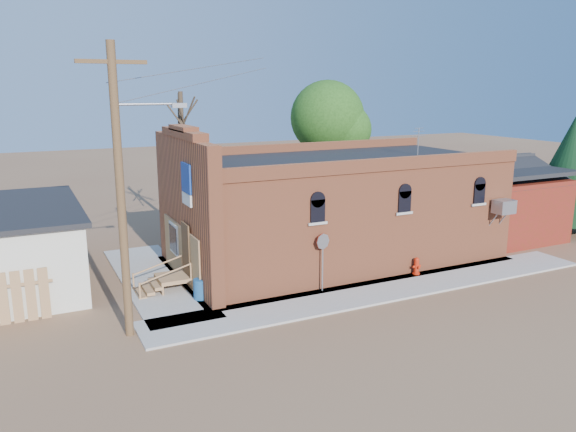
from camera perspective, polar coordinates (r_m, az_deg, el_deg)
name	(u,v)px	position (r m, az deg, el deg)	size (l,w,h in m)	color
ground	(367,305)	(20.75, 8.02, -8.93)	(120.00, 120.00, 0.00)	brown
sidewalk_south	(386,290)	(22.24, 9.96, -7.38)	(19.00, 2.20, 0.08)	#9E9991
sidewalk_west	(155,280)	(23.64, -13.36, -6.30)	(2.60, 10.00, 0.08)	#9E9991
brick_bar	(331,209)	(25.37, 4.37, 0.72)	(16.40, 7.97, 6.30)	#B45A37
red_shed	(493,193)	(31.46, 20.08, 2.22)	(5.40, 6.40, 4.30)	#602310
utility_pole	(122,187)	(17.56, -16.52, 2.85)	(3.12, 0.26, 9.00)	brown
tree_bare_near	(182,122)	(30.01, -10.76, 9.40)	(2.80, 2.80, 7.65)	#453427
tree_leafy	(327,118)	(33.96, 4.02, 9.93)	(4.40, 4.40, 8.15)	#453427
evergreen_tree	(573,165)	(33.31, 26.94, 4.67)	(3.60, 3.60, 6.50)	#453427
fire_hydrant	(416,266)	(24.03, 12.92, -4.97)	(0.40, 0.36, 0.72)	#AE1E09
stop_sign	(323,247)	(21.18, 3.55, -3.16)	(0.61, 0.20, 2.27)	gray
trash_barrel	(200,289)	(21.03, -8.92, -7.34)	(0.49, 0.49, 0.75)	navy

